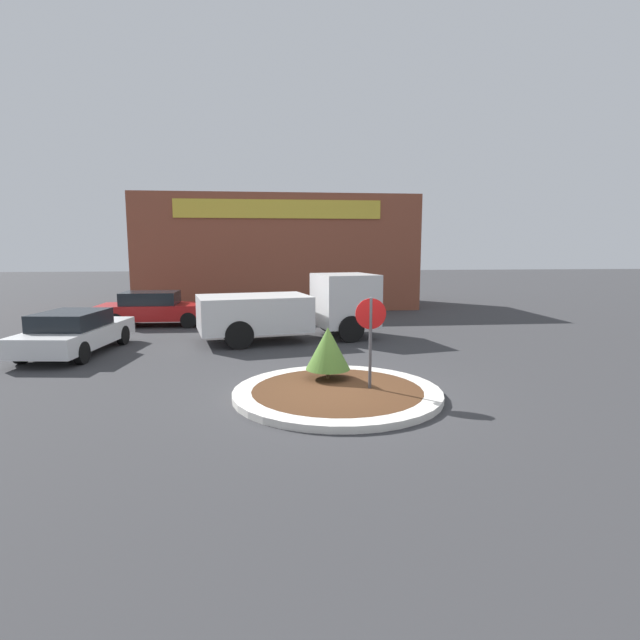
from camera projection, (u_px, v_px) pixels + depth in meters
ground_plane at (337, 396)px, 10.89m from camera, size 120.00×120.00×0.00m
traffic_island at (337, 393)px, 10.88m from camera, size 4.55×4.55×0.15m
stop_sign at (371, 328)px, 10.81m from camera, size 0.67×0.07×2.16m
island_shrub at (328, 348)px, 11.69m from camera, size 1.05×1.05×1.22m
utility_truck at (295, 308)px, 17.45m from camera, size 6.49×3.50×2.28m
storefront_building at (278, 252)px, 27.61m from camera, size 14.44×6.07×5.89m
parked_sedan_white at (75, 332)px, 15.16m from camera, size 2.41×4.73×1.32m
parked_sedan_red at (155, 308)px, 20.71m from camera, size 4.59×1.94×1.41m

